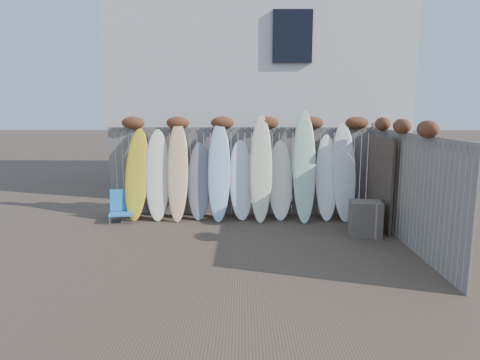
{
  "coord_description": "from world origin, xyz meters",
  "views": [
    {
      "loc": [
        0.06,
        -7.26,
        2.43
      ],
      "look_at": [
        0.0,
        1.2,
        1.0
      ],
      "focal_mm": 32.0,
      "sensor_mm": 36.0,
      "label": 1
    }
  ],
  "objects_px": {
    "wooden_crate": "(365,218)",
    "surfboard_0": "(137,174)",
    "beach_chair": "(122,207)",
    "lattice_panel": "(380,183)"
  },
  "relations": [
    {
      "from": "beach_chair",
      "to": "surfboard_0",
      "type": "distance_m",
      "value": 0.78
    },
    {
      "from": "beach_chair",
      "to": "wooden_crate",
      "type": "distance_m",
      "value": 5.09
    },
    {
      "from": "wooden_crate",
      "to": "surfboard_0",
      "type": "relative_size",
      "value": 0.32
    },
    {
      "from": "beach_chair",
      "to": "lattice_panel",
      "type": "distance_m",
      "value": 5.46
    },
    {
      "from": "beach_chair",
      "to": "surfboard_0",
      "type": "height_order",
      "value": "surfboard_0"
    },
    {
      "from": "beach_chair",
      "to": "wooden_crate",
      "type": "relative_size",
      "value": 1.0
    },
    {
      "from": "wooden_crate",
      "to": "lattice_panel",
      "type": "bearing_deg",
      "value": 51.82
    },
    {
      "from": "wooden_crate",
      "to": "surfboard_0",
      "type": "bearing_deg",
      "value": 164.79
    },
    {
      "from": "surfboard_0",
      "to": "lattice_panel",
      "type": "bearing_deg",
      "value": -3.37
    },
    {
      "from": "lattice_panel",
      "to": "surfboard_0",
      "type": "relative_size",
      "value": 0.9
    }
  ]
}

